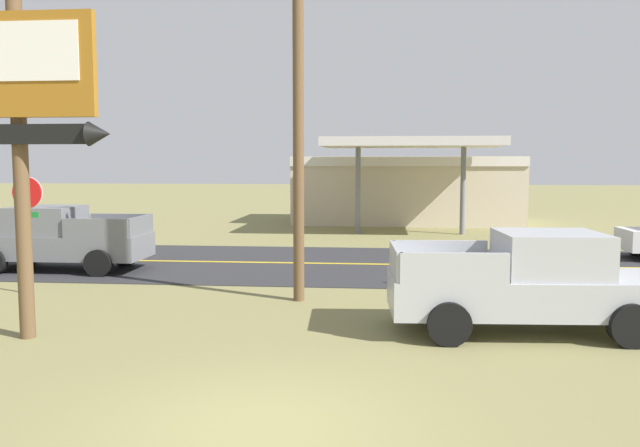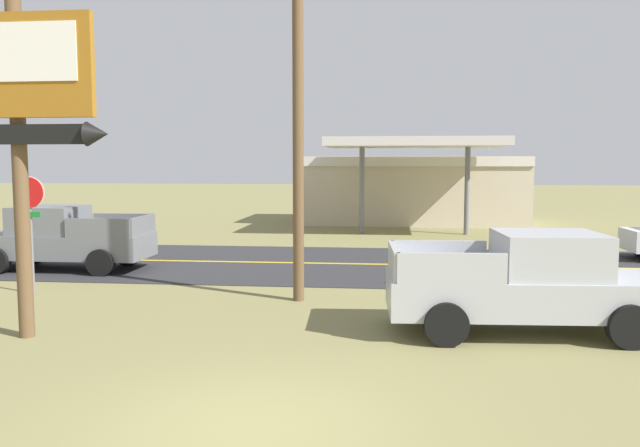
% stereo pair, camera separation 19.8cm
% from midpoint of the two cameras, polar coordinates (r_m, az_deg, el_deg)
% --- Properties ---
extents(ground_plane, '(180.00, 180.00, 0.00)m').
position_cam_midpoint_polar(ground_plane, '(8.47, -5.43, -17.47)').
color(ground_plane, olive).
extents(road_asphalt, '(140.00, 8.00, 0.02)m').
position_cam_midpoint_polar(road_asphalt, '(20.96, 1.75, -3.59)').
color(road_asphalt, '#2B2B2D').
rests_on(road_asphalt, ground).
extents(road_centre_line, '(126.00, 0.20, 0.01)m').
position_cam_midpoint_polar(road_centre_line, '(20.96, 1.75, -3.56)').
color(road_centre_line, gold).
rests_on(road_centre_line, road_asphalt).
extents(motel_sign, '(3.37, 0.54, 6.25)m').
position_cam_midpoint_polar(motel_sign, '(13.03, -24.84, 9.56)').
color(motel_sign, brown).
rests_on(motel_sign, ground).
extents(stop_sign, '(0.80, 0.08, 2.95)m').
position_cam_midpoint_polar(stop_sign, '(17.59, -23.98, 0.83)').
color(stop_sign, slate).
rests_on(stop_sign, ground).
extents(utility_pole, '(1.81, 0.26, 9.36)m').
position_cam_midpoint_polar(utility_pole, '(15.28, -1.58, 11.73)').
color(utility_pole, brown).
rests_on(utility_pole, ground).
extents(gas_station, '(12.00, 11.50, 4.40)m').
position_cam_midpoint_polar(gas_station, '(35.61, 8.14, 3.20)').
color(gas_station, beige).
rests_on(gas_station, ground).
extents(pickup_silver_parked_on_lawn, '(5.30, 2.46, 1.96)m').
position_cam_midpoint_polar(pickup_silver_parked_on_lawn, '(13.10, 18.27, -5.09)').
color(pickup_silver_parked_on_lawn, '#A8AAAF').
rests_on(pickup_silver_parked_on_lawn, ground).
extents(pickup_grey_on_road, '(5.20, 2.24, 1.96)m').
position_cam_midpoint_polar(pickup_grey_on_road, '(21.22, -21.61, -1.26)').
color(pickup_grey_on_road, slate).
rests_on(pickup_grey_on_road, ground).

